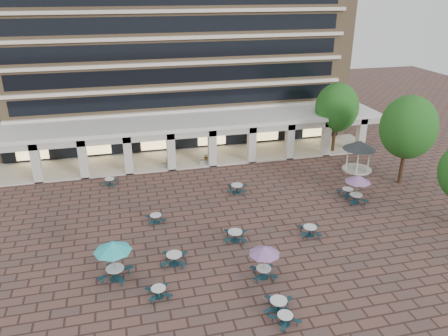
{
  "coord_description": "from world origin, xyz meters",
  "views": [
    {
      "loc": [
        -6.77,
        -28.53,
        17.34
      ],
      "look_at": [
        1.03,
        3.0,
        3.66
      ],
      "focal_mm": 35.0,
      "sensor_mm": 36.0,
      "label": 1
    }
  ],
  "objects_px": {
    "picnic_table_1": "(285,318)",
    "picnic_table_0": "(159,292)",
    "gazebo": "(359,148)",
    "planter_right": "(206,160)",
    "picnic_table_2": "(278,304)",
    "planter_left": "(169,163)"
  },
  "relations": [
    {
      "from": "picnic_table_2",
      "to": "planter_right",
      "type": "bearing_deg",
      "value": 109.28
    },
    {
      "from": "picnic_table_0",
      "to": "picnic_table_1",
      "type": "bearing_deg",
      "value": -37.65
    },
    {
      "from": "picnic_table_1",
      "to": "gazebo",
      "type": "height_order",
      "value": "gazebo"
    },
    {
      "from": "picnic_table_1",
      "to": "gazebo",
      "type": "distance_m",
      "value": 24.13
    },
    {
      "from": "picnic_table_0",
      "to": "gazebo",
      "type": "relative_size",
      "value": 0.49
    },
    {
      "from": "picnic_table_2",
      "to": "gazebo",
      "type": "distance_m",
      "value": 23.26
    },
    {
      "from": "picnic_table_1",
      "to": "picnic_table_0",
      "type": "bearing_deg",
      "value": 131.38
    },
    {
      "from": "picnic_table_1",
      "to": "gazebo",
      "type": "xyz_separation_m",
      "value": [
        15.05,
        18.76,
        1.93
      ]
    },
    {
      "from": "gazebo",
      "to": "picnic_table_0",
      "type": "bearing_deg",
      "value": -145.52
    },
    {
      "from": "picnic_table_1",
      "to": "picnic_table_2",
      "type": "bearing_deg",
      "value": 71.31
    },
    {
      "from": "gazebo",
      "to": "planter_left",
      "type": "relative_size",
      "value": 2.21
    },
    {
      "from": "picnic_table_0",
      "to": "gazebo",
      "type": "height_order",
      "value": "gazebo"
    },
    {
      "from": "picnic_table_1",
      "to": "planter_right",
      "type": "distance_m",
      "value": 23.91
    },
    {
      "from": "picnic_table_0",
      "to": "picnic_table_1",
      "type": "distance_m",
      "value": 7.62
    },
    {
      "from": "picnic_table_2",
      "to": "planter_right",
      "type": "distance_m",
      "value": 22.8
    },
    {
      "from": "gazebo",
      "to": "planter_right",
      "type": "xyz_separation_m",
      "value": [
        -14.5,
        5.14,
        -1.89
      ]
    },
    {
      "from": "picnic_table_0",
      "to": "picnic_table_1",
      "type": "relative_size",
      "value": 0.92
    },
    {
      "from": "picnic_table_1",
      "to": "picnic_table_2",
      "type": "xyz_separation_m",
      "value": [
        0.02,
        1.11,
        0.06
      ]
    },
    {
      "from": "planter_left",
      "to": "picnic_table_2",
      "type": "bearing_deg",
      "value": -81.57
    },
    {
      "from": "gazebo",
      "to": "planter_left",
      "type": "distance_m",
      "value": 19.19
    },
    {
      "from": "planter_right",
      "to": "picnic_table_2",
      "type": "bearing_deg",
      "value": -91.32
    },
    {
      "from": "picnic_table_2",
      "to": "planter_right",
      "type": "height_order",
      "value": "planter_right"
    }
  ]
}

